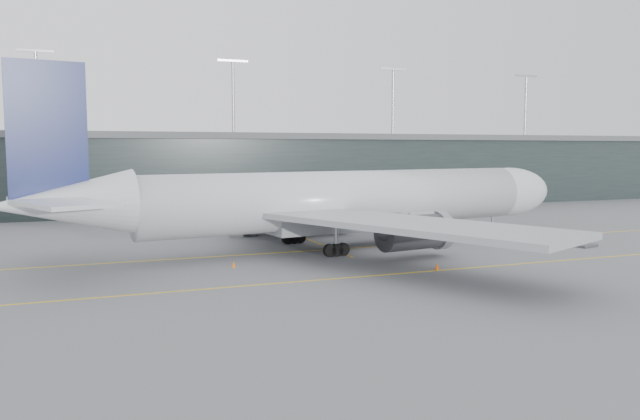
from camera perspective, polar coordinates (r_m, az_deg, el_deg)
name	(u,v)px	position (r m, az deg, el deg)	size (l,w,h in m)	color
ground	(284,247)	(77.78, -3.35, -3.38)	(320.00, 320.00, 0.00)	slate
taxiline_a	(294,252)	(74.02, -2.41, -3.83)	(160.00, 0.25, 0.02)	gold
taxiline_b	(347,278)	(59.32, 2.52, -6.20)	(160.00, 0.25, 0.02)	gold
taxiline_lead_main	(275,226)	(98.16, -4.09, -1.50)	(0.25, 60.00, 0.02)	gold
terminal	(200,170)	(133.36, -10.93, 3.57)	(240.00, 36.00, 29.00)	black
main_aircraft	(342,201)	(76.84, 2.02, 0.85)	(73.27, 68.22, 20.56)	silver
jet_bridge	(330,190)	(104.83, 0.96, 1.82)	(17.36, 44.65, 6.95)	#2D2D32
gse_cart	(514,238)	(83.18, 17.35, -2.49)	(2.15, 1.46, 1.40)	#B80D17
baggage_dolly	(583,245)	(84.55, 22.92, -2.97)	(2.91, 2.32, 0.29)	#3D3D42
uld_a	(236,231)	(86.69, -7.64, -1.88)	(2.03, 1.68, 1.73)	#3A393E
uld_b	(239,229)	(88.39, -7.44, -1.69)	(2.39, 2.10, 1.86)	#3A393E
uld_c	(251,229)	(87.79, -6.37, -1.72)	(2.38, 2.07, 1.88)	#3A393E
cone_nose	(531,239)	(86.61, 18.73, -2.49)	(0.47, 0.47, 0.76)	#D7510B
cone_wing_stbd	(437,266)	(64.10, 10.65, -5.07)	(0.46, 0.46, 0.73)	#F0560D
cone_wing_port	(326,228)	(93.12, 0.53, -1.64)	(0.48, 0.48, 0.76)	orange
cone_tail	(234,264)	(64.86, -7.90, -4.93)	(0.42, 0.42, 0.66)	orange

